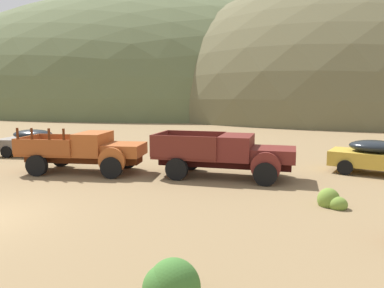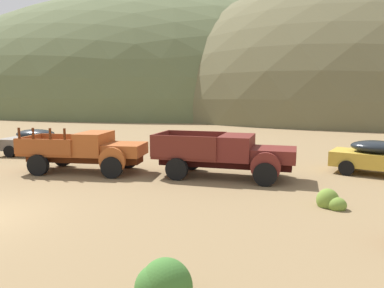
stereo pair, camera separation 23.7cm
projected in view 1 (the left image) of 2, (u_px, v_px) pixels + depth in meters
The scene contains 7 objects.
hill_center at pixel (126, 111), 75.53m from camera, with size 95.94×56.24×44.62m, color #56603D.
hill_distant at pixel (343, 115), 61.96m from camera, with size 71.11×56.35×43.06m, color brown.
car_primer_gray at pixel (40, 142), 21.94m from camera, with size 4.95×2.49×1.57m.
truck_oxide_orange at pixel (92, 151), 17.36m from camera, with size 5.98×3.19×2.16m.
truck_oxblood at pixel (233, 155), 16.27m from camera, with size 6.18×2.72×1.91m.
car_faded_yellow at pixel (384, 157), 16.83m from camera, with size 4.86×2.89×1.57m.
bush_front_left at pixel (331, 201), 12.17m from camera, with size 0.95×0.80×0.78m.
Camera 1 is at (9.41, -7.94, 3.71)m, focal length 34.72 mm.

